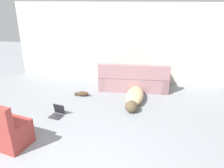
{
  "coord_description": "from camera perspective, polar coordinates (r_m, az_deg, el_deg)",
  "views": [
    {
      "loc": [
        1.11,
        -1.93,
        2.5
      ],
      "look_at": [
        0.23,
        2.55,
        0.7
      ],
      "focal_mm": 35.0,
      "sensor_mm": 36.0,
      "label": 1
    }
  ],
  "objects": [
    {
      "name": "wall_back",
      "position": [
        6.83,
        1.6,
        10.58
      ],
      "size": [
        6.61,
        0.06,
        2.4
      ],
      "color": "beige",
      "rests_on": "ground_plane"
    },
    {
      "name": "couch",
      "position": [
        6.4,
        5.61,
        1.05
      ],
      "size": [
        2.02,
        0.95,
        0.81
      ],
      "rotation": [
        0.0,
        0.0,
        3.22
      ],
      "color": "#A3757A",
      "rests_on": "ground_plane"
    },
    {
      "name": "dog",
      "position": [
        5.62,
        5.87,
        -3.41
      ],
      "size": [
        0.49,
        1.62,
        0.29
      ],
      "rotation": [
        0.0,
        0.0,
        4.68
      ],
      "color": "tan",
      "rests_on": "ground_plane"
    },
    {
      "name": "cat",
      "position": [
        6.04,
        -7.88,
        -2.53
      ],
      "size": [
        0.5,
        0.19,
        0.12
      ],
      "rotation": [
        0.0,
        0.0,
        3.2
      ],
      "color": "#473323",
      "rests_on": "ground_plane"
    },
    {
      "name": "laptop_open",
      "position": [
        5.16,
        -13.97,
        -7.11
      ],
      "size": [
        0.33,
        0.33,
        0.25
      ],
      "rotation": [
        0.0,
        0.0,
        -0.18
      ],
      "color": "#2D2D33",
      "rests_on": "ground_plane"
    },
    {
      "name": "side_chair",
      "position": [
        4.35,
        -25.51,
        -11.0
      ],
      "size": [
        0.72,
        0.65,
        0.9
      ],
      "rotation": [
        0.0,
        0.0,
        2.94
      ],
      "color": "#993833",
      "rests_on": "ground_plane"
    }
  ]
}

